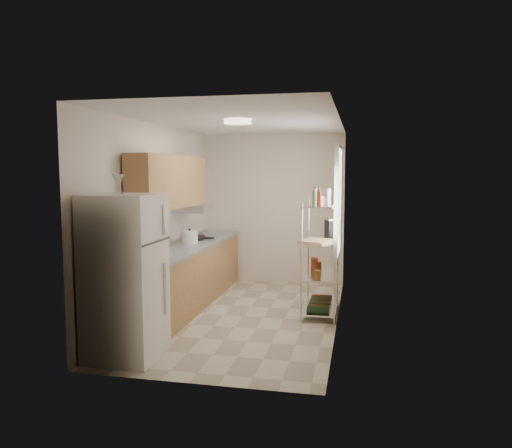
# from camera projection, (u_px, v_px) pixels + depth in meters

# --- Properties ---
(room) EXTENTS (2.52, 4.42, 2.62)m
(room) POSITION_uv_depth(u_px,v_px,m) (243.00, 221.00, 6.62)
(room) COLOR beige
(room) RESTS_ON ground
(counter_run) EXTENTS (0.63, 3.51, 0.90)m
(counter_run) POSITION_uv_depth(u_px,v_px,m) (190.00, 274.00, 7.32)
(counter_run) COLOR tan
(counter_run) RESTS_ON ground
(upper_cabinets) EXTENTS (0.33, 2.20, 0.72)m
(upper_cabinets) POSITION_uv_depth(u_px,v_px,m) (171.00, 182.00, 6.88)
(upper_cabinets) COLOR tan
(upper_cabinets) RESTS_ON room
(range_hood) EXTENTS (0.50, 0.60, 0.12)m
(range_hood) POSITION_uv_depth(u_px,v_px,m) (194.00, 208.00, 7.69)
(range_hood) COLOR #B7BABC
(range_hood) RESTS_ON room
(window) EXTENTS (0.06, 1.00, 1.46)m
(window) POSITION_uv_depth(u_px,v_px,m) (338.00, 202.00, 6.68)
(window) COLOR white
(window) RESTS_ON room
(bakers_rack) EXTENTS (0.45, 0.90, 1.73)m
(bakers_rack) POSITION_uv_depth(u_px,v_px,m) (321.00, 234.00, 6.72)
(bakers_rack) COLOR silver
(bakers_rack) RESTS_ON ground
(ceiling_dome) EXTENTS (0.34, 0.34, 0.05)m
(ceiling_dome) POSITION_uv_depth(u_px,v_px,m) (238.00, 122.00, 6.19)
(ceiling_dome) COLOR white
(ceiling_dome) RESTS_ON room
(refrigerator) EXTENTS (0.71, 0.71, 1.72)m
(refrigerator) POSITION_uv_depth(u_px,v_px,m) (125.00, 277.00, 5.19)
(refrigerator) COLOR white
(refrigerator) RESTS_ON ground
(wine_glass_a) EXTENTS (0.08, 0.08, 0.21)m
(wine_glass_a) POSITION_uv_depth(u_px,v_px,m) (115.00, 183.00, 5.18)
(wine_glass_a) COLOR silver
(wine_glass_a) RESTS_ON refrigerator
(wine_glass_b) EXTENTS (0.07, 0.07, 0.20)m
(wine_glass_b) POSITION_uv_depth(u_px,v_px,m) (120.00, 184.00, 5.00)
(wine_glass_b) COLOR silver
(wine_glass_b) RESTS_ON refrigerator
(rice_cooker) EXTENTS (0.24, 0.24, 0.19)m
(rice_cooker) POSITION_uv_depth(u_px,v_px,m) (190.00, 237.00, 7.29)
(rice_cooker) COLOR white
(rice_cooker) RESTS_ON counter_run
(frying_pan_large) EXTENTS (0.34, 0.34, 0.05)m
(frying_pan_large) POSITION_uv_depth(u_px,v_px,m) (195.00, 237.00, 7.88)
(frying_pan_large) COLOR black
(frying_pan_large) RESTS_ON counter_run
(frying_pan_small) EXTENTS (0.28, 0.28, 0.04)m
(frying_pan_small) POSITION_uv_depth(u_px,v_px,m) (197.00, 239.00, 7.68)
(frying_pan_small) COLOR black
(frying_pan_small) RESTS_ON counter_run
(cutting_board) EXTENTS (0.48, 0.55, 0.03)m
(cutting_board) POSITION_uv_depth(u_px,v_px,m) (316.00, 241.00, 6.66)
(cutting_board) COLOR tan
(cutting_board) RESTS_ON bakers_rack
(espresso_machine) EXTENTS (0.23, 0.28, 0.28)m
(espresso_machine) POSITION_uv_depth(u_px,v_px,m) (332.00, 229.00, 7.01)
(espresso_machine) COLOR black
(espresso_machine) RESTS_ON bakers_rack
(storage_bag) EXTENTS (0.11, 0.15, 0.16)m
(storage_bag) POSITION_uv_depth(u_px,v_px,m) (314.00, 264.00, 7.12)
(storage_bag) COLOR maroon
(storage_bag) RESTS_ON bakers_rack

